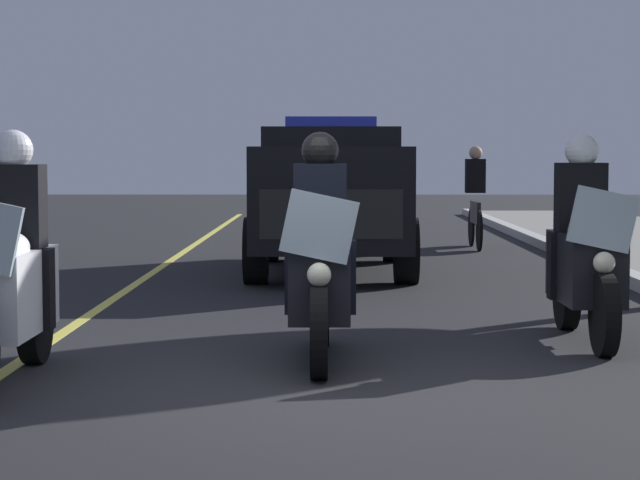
{
  "coord_description": "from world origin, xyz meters",
  "views": [
    {
      "loc": [
        7.99,
        0.06,
        1.55
      ],
      "look_at": [
        -1.33,
        0.0,
        0.9
      ],
      "focal_mm": 69.14,
      "sensor_mm": 36.0,
      "label": 1
    }
  ],
  "objects_px": {
    "police_motorcycle_trailing": "(585,258)",
    "police_suv": "(331,191)",
    "police_motorcycle_lead_left": "(8,280)",
    "police_motorcycle_lead_right": "(320,268)",
    "cyclist_background": "(475,198)"
  },
  "relations": [
    {
      "from": "police_motorcycle_trailing",
      "to": "cyclist_background",
      "type": "relative_size",
      "value": 1.22
    },
    {
      "from": "police_motorcycle_lead_right",
      "to": "police_motorcycle_lead_left",
      "type": "bearing_deg",
      "value": -67.76
    },
    {
      "from": "police_motorcycle_lead_left",
      "to": "police_motorcycle_lead_right",
      "type": "bearing_deg",
      "value": 112.24
    },
    {
      "from": "police_motorcycle_lead_right",
      "to": "police_motorcycle_trailing",
      "type": "bearing_deg",
      "value": 113.9
    },
    {
      "from": "cyclist_background",
      "to": "police_motorcycle_lead_left",
      "type": "bearing_deg",
      "value": -20.99
    },
    {
      "from": "police_motorcycle_lead_right",
      "to": "cyclist_background",
      "type": "bearing_deg",
      "value": 167.42
    },
    {
      "from": "police_motorcycle_lead_right",
      "to": "police_motorcycle_trailing",
      "type": "height_order",
      "value": "same"
    },
    {
      "from": "police_motorcycle_lead_left",
      "to": "police_suv",
      "type": "relative_size",
      "value": 0.44
    },
    {
      "from": "police_motorcycle_trailing",
      "to": "police_suv",
      "type": "relative_size",
      "value": 0.44
    },
    {
      "from": "police_motorcycle_trailing",
      "to": "police_motorcycle_lead_right",
      "type": "bearing_deg",
      "value": -66.1
    },
    {
      "from": "police_motorcycle_lead_left",
      "to": "cyclist_background",
      "type": "relative_size",
      "value": 1.22
    },
    {
      "from": "police_motorcycle_trailing",
      "to": "cyclist_background",
      "type": "xyz_separation_m",
      "value": [
        -10.16,
        0.31,
        0.14
      ]
    },
    {
      "from": "police_motorcycle_lead_left",
      "to": "police_motorcycle_lead_right",
      "type": "height_order",
      "value": "same"
    },
    {
      "from": "police_motorcycle_lead_right",
      "to": "cyclist_background",
      "type": "relative_size",
      "value": 1.22
    },
    {
      "from": "police_motorcycle_trailing",
      "to": "police_suv",
      "type": "xyz_separation_m",
      "value": [
        -6.12,
        -2.08,
        0.37
      ]
    }
  ]
}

